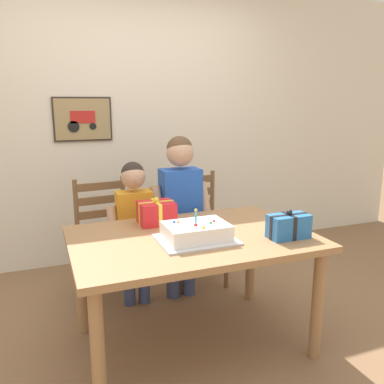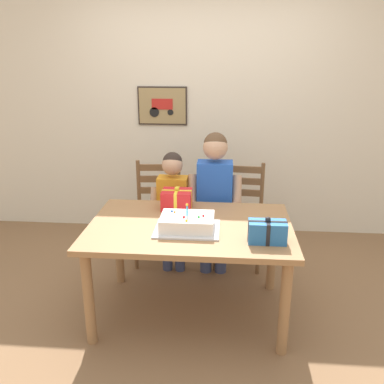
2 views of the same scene
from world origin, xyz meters
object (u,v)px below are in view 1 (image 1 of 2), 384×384
gift_box_red_large (156,213)px  child_younger (135,220)px  gift_box_beside_cake (289,226)px  chair_left (107,238)px  child_older (180,202)px  dining_table (192,250)px  chair_right (196,227)px  birthday_cake (196,233)px

gift_box_red_large → child_younger: size_ratio=0.21×
gift_box_beside_cake → chair_left: 1.46m
child_older → child_younger: child_older is taller
gift_box_beside_cake → child_younger: size_ratio=0.23×
gift_box_beside_cake → child_older: size_ratio=0.19×
dining_table → gift_box_red_large: gift_box_red_large is taller
gift_box_red_large → chair_left: (-0.25, 0.56, -0.33)m
dining_table → gift_box_beside_cake: 0.59m
chair_right → child_older: bearing=-133.1°
gift_box_red_large → child_older: (0.28, 0.32, -0.03)m
dining_table → child_older: 0.67m
child_younger → chair_right: bearing=22.6°
chair_right → child_younger: bearing=-157.4°
dining_table → child_younger: size_ratio=1.31×
gift_box_beside_cake → chair_left: (-0.89, 1.12, -0.32)m
birthday_cake → gift_box_red_large: 0.42m
gift_box_red_large → chair_right: (0.51, 0.56, -0.33)m
chair_left → chair_right: 0.76m
gift_box_red_large → chair_right: chair_right is taller
birthday_cake → gift_box_beside_cake: (0.53, -0.15, 0.02)m
child_younger → gift_box_beside_cake: bearing=-50.5°
child_older → child_younger: (-0.36, 0.00, -0.11)m
birthday_cake → child_older: 0.74m
dining_table → chair_left: chair_left is taller
gift_box_red_large → chair_right: bearing=48.0°
chair_left → dining_table: bearing=-66.7°
gift_box_beside_cake → birthday_cake: bearing=164.4°
dining_table → child_younger: child_younger is taller
birthday_cake → gift_box_red_large: (-0.12, 0.40, 0.02)m
dining_table → child_older: size_ratio=1.13×
birthday_cake → child_younger: size_ratio=0.40×
child_older → child_younger: size_ratio=1.16×
birthday_cake → gift_box_red_large: bearing=106.5°
child_younger → child_older: bearing=-0.1°
chair_left → child_older: child_older is taller
gift_box_beside_cake → child_older: 0.95m
child_older → birthday_cake: bearing=-102.6°
dining_table → gift_box_beside_cake: size_ratio=5.82×
child_older → gift_box_red_large: bearing=-131.2°
gift_box_beside_cake → chair_right: 1.17m
gift_box_red_large → chair_left: bearing=113.6°
gift_box_red_large → child_younger: (-0.07, 0.32, -0.13)m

